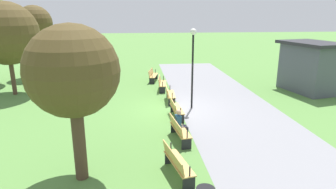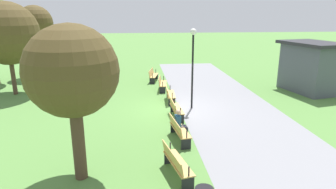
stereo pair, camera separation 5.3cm
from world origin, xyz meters
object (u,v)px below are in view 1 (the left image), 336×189
(tree_1, at_px, (73,73))
(lamp_post, at_px, (193,54))
(bench_2, at_px, (169,94))
(tree_3, at_px, (34,23))
(bench_5, at_px, (177,162))
(person_seated, at_px, (180,123))
(kiosk, at_px, (310,66))
(bench_1, at_px, (162,83))
(bench_4, at_px, (179,129))
(bench_3, at_px, (176,108))
(bench_0, at_px, (153,75))
(tree_0, at_px, (6,34))

(tree_1, relative_size, lamp_post, 1.12)
(bench_2, height_order, tree_3, tree_3)
(bench_5, bearing_deg, person_seated, 157.19)
(person_seated, xyz_separation_m, kiosk, (-6.29, 9.34, 0.99))
(bench_1, xyz_separation_m, bench_4, (7.87, 0.00, 0.00))
(bench_4, height_order, kiosk, kiosk)
(bench_5, bearing_deg, tree_1, -106.76)
(bench_3, xyz_separation_m, lamp_post, (-1.32, 1.04, 2.42))
(bench_0, distance_m, person_seated, 10.17)
(bench_1, xyz_separation_m, bench_3, (5.25, 0.22, 0.00))
(bench_5, bearing_deg, bench_1, 165.42)
(tree_1, distance_m, kiosk, 15.72)
(tree_0, xyz_separation_m, kiosk, (1.23, 18.66, -2.11))
(lamp_post, bearing_deg, bench_3, -38.44)
(bench_2, height_order, bench_5, same)
(tree_0, bearing_deg, bench_3, 61.10)
(bench_2, bearing_deg, lamp_post, 40.87)
(tree_3, bearing_deg, bench_1, 60.43)
(tree_0, xyz_separation_m, tree_1, (10.19, 5.85, -0.42))
(bench_4, relative_size, tree_3, 0.33)
(bench_4, height_order, person_seated, person_seated)
(bench_2, distance_m, person_seated, 4.94)
(tree_0, relative_size, tree_3, 1.02)
(bench_2, xyz_separation_m, tree_0, (-2.58, -9.44, 3.27))
(bench_2, bearing_deg, bench_5, -2.41)
(bench_0, bearing_deg, person_seated, 15.24)
(bench_4, height_order, tree_3, tree_3)
(bench_2, xyz_separation_m, tree_3, (-7.89, -9.50, 3.67))
(bench_3, distance_m, lamp_post, 2.95)
(bench_0, height_order, tree_0, tree_0)
(bench_2, bearing_deg, bench_0, -170.31)
(bench_3, distance_m, tree_0, 11.27)
(bench_1, bearing_deg, tree_3, -112.27)
(tree_0, bearing_deg, bench_4, 49.65)
(bench_1, xyz_separation_m, tree_0, (0.04, -9.22, 3.27))
(bench_5, relative_size, tree_1, 0.39)
(bench_1, distance_m, tree_3, 11.28)
(bench_0, xyz_separation_m, bench_1, (2.59, 0.44, 0.00))
(bench_3, height_order, tree_1, tree_1)
(bench_1, xyz_separation_m, kiosk, (1.27, 9.44, 1.15))
(bench_4, bearing_deg, bench_5, -16.98)
(bench_2, distance_m, tree_0, 10.32)
(bench_0, height_order, bench_1, same)
(bench_1, distance_m, tree_1, 11.14)
(bench_5, height_order, lamp_post, lamp_post)
(bench_1, distance_m, person_seated, 7.56)
(lamp_post, bearing_deg, bench_2, -141.56)
(bench_3, height_order, tree_0, tree_0)
(bench_2, height_order, kiosk, kiosk)
(tree_3, bearing_deg, bench_3, 42.09)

